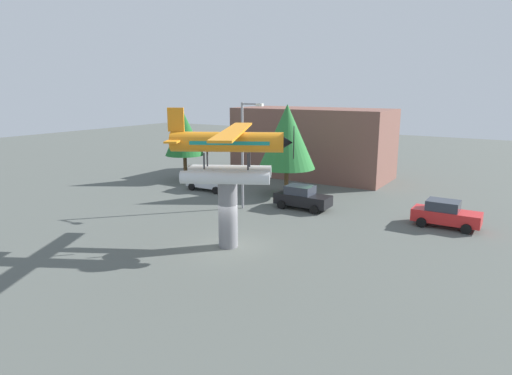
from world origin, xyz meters
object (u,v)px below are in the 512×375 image
Objects in this scene: tree_east at (287,137)px; floatplane_monument at (229,151)px; streetlight_primary at (245,148)px; storefront_building at (312,143)px; display_pedestal at (228,214)px; car_mid_black at (302,197)px; tree_west at (184,134)px; car_far_red at (445,214)px; car_near_silver at (209,181)px.

floatplane_monument is at bearing -75.60° from tree_east.
streetlight_primary is (-3.91, 7.40, -0.96)m from floatplane_monument.
storefront_building is (-5.23, 21.94, -2.08)m from floatplane_monument.
display_pedestal reaches higher than car_mid_black.
floatplane_monument is 1.45× the size of tree_west.
floatplane_monument reaches higher than car_far_red.
floatplane_monument is 2.31× the size of car_far_red.
tree_west is at bearing 166.58° from car_mid_black.
floatplane_monument is 1.22× the size of streetlight_primary.
storefront_building is at bearing 112.18° from car_mid_black.
tree_west is at bearing -137.28° from storefront_building.
storefront_building is at bearing 75.54° from floatplane_monument.
tree_west is (-14.76, 13.13, -0.96)m from floatplane_monument.
streetlight_primary is 0.50× the size of storefront_building.
car_far_red is (9.89, 10.62, -1.07)m from display_pedestal.
car_near_silver is at bearing 172.75° from car_mid_black.
storefront_building is at bearing 101.96° from tree_east.
tree_east is at bearing -78.04° from storefront_building.
floatplane_monument reaches higher than tree_east.
display_pedestal is 13.66m from tree_east.
floatplane_monument reaches higher than car_near_silver.
car_far_red is at bearing 19.37° from floatplane_monument.
storefront_building reaches higher than car_mid_black.
storefront_building is at bearing 142.81° from car_far_red.
car_far_red is (9.77, 10.56, -4.68)m from floatplane_monument.
car_far_red is at bearing -5.98° from tree_west.
car_far_red is at bearing -1.02° from car_near_silver.
car_mid_black is 13.51m from storefront_building.
streetlight_primary is 1.03× the size of tree_east.
floatplane_monument is at bearing -41.65° from tree_west.
streetlight_primary reaches higher than tree_west.
car_near_silver is 8.00m from streetlight_primary.
car_near_silver is 0.53× the size of streetlight_primary.
tree_east reaches higher than car_far_red.
floatplane_monument is at bearing -47.32° from car_near_silver.
streetlight_primary is at bearing -84.83° from storefront_building.
storefront_building is at bearing 103.08° from display_pedestal.
car_mid_black is at bearing -67.82° from storefront_building.
floatplane_monument is 15.56m from car_near_silver.
car_mid_black is at bearing -7.25° from car_near_silver.
display_pedestal is at bearing -63.05° from streetlight_primary.
tree_east is (-13.07, 2.30, 4.13)m from car_far_red.
display_pedestal reaches higher than car_near_silver.
display_pedestal is 0.58× the size of tree_west.
car_near_silver is 1.00× the size of car_mid_black.
streetlight_primary is (-13.68, -3.16, 3.72)m from car_far_red.
streetlight_primary reaches higher than car_near_silver.
car_near_silver is 0.63× the size of tree_west.
tree_east is (0.61, 5.46, 0.41)m from streetlight_primary.
car_far_red is at bearing 13.01° from streetlight_primary.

